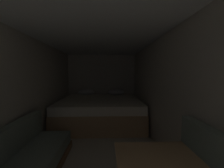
% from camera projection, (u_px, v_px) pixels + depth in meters
% --- Properties ---
extents(ground_plane, '(7.09, 7.09, 0.00)m').
position_uv_depth(ground_plane, '(96.00, 152.00, 2.51)').
color(ground_plane, beige).
extents(wall_back, '(2.42, 0.05, 2.04)m').
position_uv_depth(wall_back, '(102.00, 84.00, 5.00)').
color(wall_back, beige).
rests_on(wall_back, ground).
extents(wall_left, '(0.05, 5.09, 2.04)m').
position_uv_depth(wall_left, '(26.00, 95.00, 2.40)').
color(wall_left, beige).
rests_on(wall_left, ground).
extents(wall_right, '(0.05, 5.09, 2.04)m').
position_uv_depth(wall_right, '(163.00, 94.00, 2.48)').
color(wall_right, beige).
rests_on(wall_right, ground).
extents(ceiling_slab, '(2.42, 5.09, 0.05)m').
position_uv_depth(ceiling_slab, '(95.00, 33.00, 2.36)').
color(ceiling_slab, white).
rests_on(ceiling_slab, wall_left).
extents(bed, '(2.20, 1.97, 0.87)m').
position_uv_depth(bed, '(100.00, 110.00, 4.01)').
color(bed, tan).
rests_on(bed, ground).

